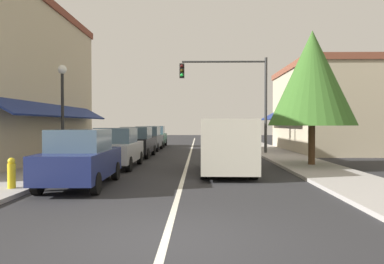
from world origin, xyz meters
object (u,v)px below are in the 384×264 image
at_px(parked_car_third_left, 137,142).
at_px(parked_car_distant_left, 155,136).
at_px(street_lamp_left_near, 62,99).
at_px(fire_hydrant, 12,173).
at_px(parked_car_second_left, 117,148).
at_px(parked_car_nearest_left, 81,158).
at_px(parked_car_far_left, 149,138).
at_px(van_in_lane, 226,144).
at_px(tree_right_near, 312,78).
at_px(traffic_signal_mast_arm, 237,88).

xyz_separation_m(parked_car_third_left, parked_car_distant_left, (-0.10, 9.85, 0.00)).
relative_size(parked_car_distant_left, street_lamp_left_near, 0.95).
bearing_deg(fire_hydrant, parked_car_second_left, 74.12).
relative_size(parked_car_nearest_left, parked_car_second_left, 1.01).
bearing_deg(parked_car_nearest_left, parked_car_second_left, 88.34).
xyz_separation_m(parked_car_far_left, van_in_lane, (4.77, -12.31, 0.27)).
bearing_deg(tree_right_near, parked_car_second_left, -177.18).
bearing_deg(parked_car_second_left, parked_car_third_left, 90.03).
bearing_deg(tree_right_near, van_in_lane, -152.09).
distance_m(parked_car_distant_left, street_lamp_left_near, 16.60).
bearing_deg(parked_car_distant_left, fire_hydrant, -95.32).
xyz_separation_m(parked_car_far_left, fire_hydrant, (-1.61, -16.49, -0.33)).
distance_m(parked_car_second_left, street_lamp_left_near, 3.12).
distance_m(parked_car_second_left, parked_car_far_left, 10.62).
distance_m(van_in_lane, tree_right_near, 5.34).
bearing_deg(traffic_signal_mast_arm, fire_hydrant, -120.63).
relative_size(parked_car_nearest_left, traffic_signal_mast_arm, 0.68).
xyz_separation_m(traffic_signal_mast_arm, street_lamp_left_near, (-7.95, -8.39, -1.24)).
bearing_deg(parked_car_far_left, parked_car_nearest_left, -88.84).
distance_m(parked_car_nearest_left, tree_right_near, 10.68).
xyz_separation_m(parked_car_third_left, parked_car_far_left, (-0.06, 5.38, 0.00)).
relative_size(parked_car_nearest_left, parked_car_far_left, 1.00).
bearing_deg(traffic_signal_mast_arm, van_in_lane, -98.47).
height_order(tree_right_near, fire_hydrant, tree_right_near).
xyz_separation_m(parked_car_nearest_left, fire_hydrant, (-1.66, -0.98, -0.33)).
bearing_deg(parked_car_far_left, parked_car_second_left, -88.70).
relative_size(traffic_signal_mast_arm, tree_right_near, 1.00).
bearing_deg(traffic_signal_mast_arm, parked_car_third_left, -162.66).
bearing_deg(van_in_lane, parked_car_nearest_left, -145.00).
bearing_deg(parked_car_distant_left, van_in_lane, -75.04).
height_order(van_in_lane, traffic_signal_mast_arm, traffic_signal_mast_arm).
xyz_separation_m(parked_car_distant_left, traffic_signal_mast_arm, (6.12, -7.98, 3.32)).
xyz_separation_m(parked_car_nearest_left, street_lamp_left_near, (-1.92, 3.62, 2.09)).
bearing_deg(traffic_signal_mast_arm, parked_car_nearest_left, -116.66).
bearing_deg(parked_car_second_left, tree_right_near, 2.85).
xyz_separation_m(parked_car_far_left, traffic_signal_mast_arm, (6.08, -3.50, 3.32)).
height_order(parked_car_distant_left, van_in_lane, van_in_lane).
bearing_deg(parked_car_third_left, tree_right_near, -28.30).
distance_m(traffic_signal_mast_arm, street_lamp_left_near, 11.63).
distance_m(parked_car_second_left, parked_car_third_left, 5.24).
relative_size(parked_car_nearest_left, fire_hydrant, 4.76).
bearing_deg(parked_car_second_left, van_in_lane, -19.70).
xyz_separation_m(traffic_signal_mast_arm, tree_right_near, (2.69, -6.69, -0.21)).
relative_size(van_in_lane, tree_right_near, 0.85).
xyz_separation_m(parked_car_distant_left, street_lamp_left_near, (-1.83, -16.37, 2.09)).
distance_m(parked_car_second_left, van_in_lane, 5.01).
relative_size(parked_car_third_left, street_lamp_left_near, 0.95).
relative_size(parked_car_third_left, van_in_lane, 0.79).
xyz_separation_m(parked_car_second_left, traffic_signal_mast_arm, (6.02, 7.12, 3.32)).
bearing_deg(parked_car_third_left, street_lamp_left_near, -105.90).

